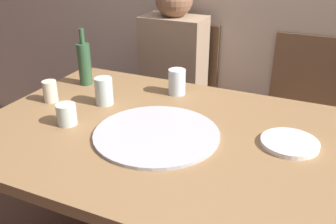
% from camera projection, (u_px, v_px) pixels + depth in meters
% --- Properties ---
extents(dining_table, '(1.57, 0.98, 0.73)m').
position_uv_depth(dining_table, '(184.00, 151.00, 1.38)').
color(dining_table, olive).
rests_on(dining_table, ground_plane).
extents(pizza_tray, '(0.46, 0.46, 0.01)m').
position_uv_depth(pizza_tray, '(157.00, 134.00, 1.35)').
color(pizza_tray, '#ADADB2').
rests_on(pizza_tray, dining_table).
extents(wine_bottle, '(0.06, 0.06, 0.27)m').
position_uv_depth(wine_bottle, '(84.00, 63.00, 1.77)').
color(wine_bottle, '#2D5133').
rests_on(wine_bottle, dining_table).
extents(tumbler_near, '(0.08, 0.08, 0.12)m').
position_uv_depth(tumbler_near, '(177.00, 82.00, 1.68)').
color(tumbler_near, silver).
rests_on(tumbler_near, dining_table).
extents(tumbler_far, '(0.08, 0.08, 0.08)m').
position_uv_depth(tumbler_far, '(67.00, 114.00, 1.41)').
color(tumbler_far, '#B7C6BC').
rests_on(tumbler_far, dining_table).
extents(wine_glass, '(0.06, 0.06, 0.09)m').
position_uv_depth(wine_glass, '(50.00, 91.00, 1.61)').
color(wine_glass, beige).
rests_on(wine_glass, dining_table).
extents(short_glass, '(0.08, 0.08, 0.12)m').
position_uv_depth(short_glass, '(104.00, 91.00, 1.58)').
color(short_glass, '#B7C6BC').
rests_on(short_glass, dining_table).
extents(plate_stack, '(0.20, 0.20, 0.02)m').
position_uv_depth(plate_stack, '(290.00, 143.00, 1.28)').
color(plate_stack, white).
rests_on(plate_stack, dining_table).
extents(chair_left, '(0.44, 0.44, 0.90)m').
position_uv_depth(chair_left, '(177.00, 88.00, 2.33)').
color(chair_left, brown).
rests_on(chair_left, ground_plane).
extents(chair_right, '(0.44, 0.44, 0.90)m').
position_uv_depth(chair_right, '(306.00, 110.00, 2.04)').
color(chair_right, brown).
rests_on(chair_right, ground_plane).
extents(guest_in_sweater, '(0.36, 0.56, 1.17)m').
position_uv_depth(guest_in_sweater, '(167.00, 77.00, 2.15)').
color(guest_in_sweater, '#937A60').
rests_on(guest_in_sweater, ground_plane).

